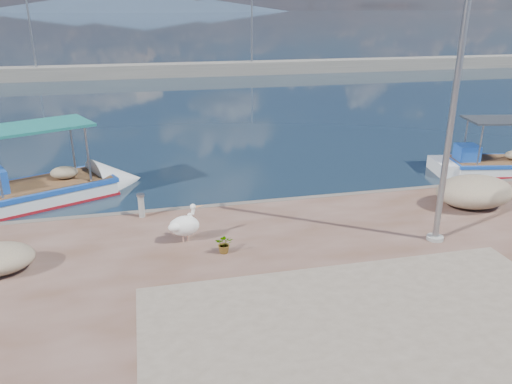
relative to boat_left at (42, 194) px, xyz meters
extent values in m
plane|color=#162635|center=(6.67, -8.04, -0.24)|extent=(1400.00, 1400.00, 0.00)
cube|color=gray|center=(7.67, -11.04, 0.26)|extent=(9.00, 7.00, 0.01)
cube|color=gray|center=(6.67, 31.96, 0.36)|extent=(120.00, 2.20, 1.20)
cylinder|color=gray|center=(-5.33, 31.96, 3.76)|extent=(0.16, 0.16, 7.00)
cylinder|color=gray|center=(14.67, 31.96, 3.76)|extent=(0.16, 0.16, 7.00)
cone|color=#28384C|center=(-63.33, 641.96, 7.76)|extent=(220.00, 220.00, 16.00)
cone|color=#28384C|center=(16.67, 641.96, 10.76)|extent=(280.00, 280.00, 22.00)
cone|color=#28384C|center=(96.67, 641.96, 6.76)|extent=(200.00, 200.00, 14.00)
cube|color=white|center=(0.06, 0.03, -0.16)|extent=(6.77, 4.60, 1.06)
cube|color=#1948A6|center=(0.06, 0.03, 0.31)|extent=(5.15, 3.91, 0.16)
cube|color=maroon|center=(0.06, 0.03, -0.22)|extent=(5.14, 3.89, 0.13)
cube|color=#18615E|center=(0.06, 0.03, 2.38)|extent=(4.07, 3.30, 0.09)
cube|color=white|center=(17.58, -0.78, -0.17)|extent=(5.56, 2.72, 0.87)
cube|color=#1948A6|center=(17.58, -0.78, 0.22)|extent=(4.10, 2.49, 0.13)
cube|color=maroon|center=(17.58, -0.78, -0.23)|extent=(4.10, 2.48, 0.11)
cube|color=#1948A6|center=(16.28, -0.53, 0.58)|extent=(0.97, 0.97, 0.64)
cube|color=#23272D|center=(17.58, -0.78, 1.91)|extent=(3.19, 2.18, 0.07)
cylinder|color=tan|center=(4.41, -5.43, 0.38)|extent=(0.03, 0.03, 0.26)
cylinder|color=tan|center=(4.53, -5.38, 0.38)|extent=(0.03, 0.03, 0.26)
ellipsoid|color=white|center=(4.47, -5.40, 0.71)|extent=(0.90, 0.76, 0.55)
cylinder|color=white|center=(4.69, -5.30, 0.99)|extent=(0.20, 0.17, 0.47)
sphere|color=white|center=(4.72, -5.29, 1.19)|extent=(0.16, 0.16, 0.16)
cone|color=#E08B57|center=(4.89, -5.21, 1.15)|extent=(0.37, 0.23, 0.11)
cylinder|color=gray|center=(11.01, -6.80, 3.76)|extent=(0.16, 0.16, 7.00)
cylinder|color=gray|center=(11.01, -6.80, 0.31)|extent=(0.44, 0.44, 0.10)
cylinder|color=gray|center=(3.38, -3.44, 0.60)|extent=(0.18, 0.18, 0.69)
cylinder|color=gray|center=(3.38, -3.44, 0.95)|extent=(0.24, 0.24, 0.06)
imported|color=#33722D|center=(5.38, -6.26, 0.51)|extent=(0.54, 0.49, 0.50)
ellipsoid|color=tan|center=(13.47, -4.92, 0.74)|extent=(2.46, 1.76, 0.97)
camera|label=1|loc=(3.59, -17.49, 6.14)|focal=35.00mm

